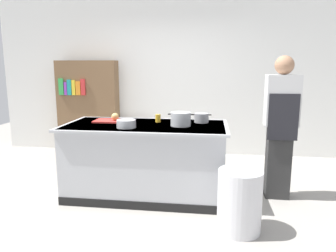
{
  "coord_description": "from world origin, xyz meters",
  "views": [
    {
      "loc": [
        0.78,
        -3.7,
        1.59
      ],
      "look_at": [
        0.25,
        0.2,
        0.85
      ],
      "focal_mm": 33.73,
      "sensor_mm": 36.0,
      "label": 1
    }
  ],
  "objects_px": {
    "stock_pot": "(181,119)",
    "bookshelf": "(88,108)",
    "onion": "(115,117)",
    "juice_cup": "(158,118)",
    "person_chef": "(281,124)",
    "mixing_bowl": "(126,124)",
    "sauce_pan": "(201,118)",
    "trash_bin": "(239,201)"
  },
  "relations": [
    {
      "from": "mixing_bowl",
      "to": "person_chef",
      "type": "height_order",
      "value": "person_chef"
    },
    {
      "from": "onion",
      "to": "juice_cup",
      "type": "relative_size",
      "value": 0.94
    },
    {
      "from": "juice_cup",
      "to": "trash_bin",
      "type": "height_order",
      "value": "juice_cup"
    },
    {
      "from": "trash_bin",
      "to": "mixing_bowl",
      "type": "bearing_deg",
      "value": 157.08
    },
    {
      "from": "onion",
      "to": "mixing_bowl",
      "type": "bearing_deg",
      "value": -55.85
    },
    {
      "from": "stock_pot",
      "to": "trash_bin",
      "type": "xyz_separation_m",
      "value": [
        0.65,
        -0.73,
        -0.67
      ]
    },
    {
      "from": "juice_cup",
      "to": "person_chef",
      "type": "bearing_deg",
      "value": -1.45
    },
    {
      "from": "stock_pot",
      "to": "juice_cup",
      "type": "xyz_separation_m",
      "value": [
        -0.31,
        0.21,
        -0.03
      ]
    },
    {
      "from": "onion",
      "to": "mixing_bowl",
      "type": "height_order",
      "value": "onion"
    },
    {
      "from": "sauce_pan",
      "to": "juice_cup",
      "type": "xyz_separation_m",
      "value": [
        -0.54,
        -0.05,
        -0.01
      ]
    },
    {
      "from": "mixing_bowl",
      "to": "trash_bin",
      "type": "xyz_separation_m",
      "value": [
        1.26,
        -0.53,
        -0.64
      ]
    },
    {
      "from": "sauce_pan",
      "to": "stock_pot",
      "type": "bearing_deg",
      "value": -131.7
    },
    {
      "from": "stock_pot",
      "to": "bookshelf",
      "type": "height_order",
      "value": "bookshelf"
    },
    {
      "from": "juice_cup",
      "to": "trash_bin",
      "type": "bearing_deg",
      "value": -44.59
    },
    {
      "from": "stock_pot",
      "to": "bookshelf",
      "type": "relative_size",
      "value": 0.18
    },
    {
      "from": "sauce_pan",
      "to": "mixing_bowl",
      "type": "distance_m",
      "value": 0.97
    },
    {
      "from": "sauce_pan",
      "to": "bookshelf",
      "type": "bearing_deg",
      "value": 143.48
    },
    {
      "from": "sauce_pan",
      "to": "trash_bin",
      "type": "xyz_separation_m",
      "value": [
        0.41,
        -0.99,
        -0.65
      ]
    },
    {
      "from": "mixing_bowl",
      "to": "bookshelf",
      "type": "bearing_deg",
      "value": 121.99
    },
    {
      "from": "mixing_bowl",
      "to": "bookshelf",
      "type": "distance_m",
      "value": 2.39
    },
    {
      "from": "sauce_pan",
      "to": "mixing_bowl",
      "type": "xyz_separation_m",
      "value": [
        -0.85,
        -0.46,
        -0.01
      ]
    },
    {
      "from": "person_chef",
      "to": "bookshelf",
      "type": "height_order",
      "value": "person_chef"
    },
    {
      "from": "stock_pot",
      "to": "sauce_pan",
      "type": "distance_m",
      "value": 0.36
    },
    {
      "from": "sauce_pan",
      "to": "person_chef",
      "type": "height_order",
      "value": "person_chef"
    },
    {
      "from": "sauce_pan",
      "to": "juice_cup",
      "type": "distance_m",
      "value": 0.55
    },
    {
      "from": "sauce_pan",
      "to": "person_chef",
      "type": "relative_size",
      "value": 0.14
    },
    {
      "from": "onion",
      "to": "juice_cup",
      "type": "bearing_deg",
      "value": 5.73
    },
    {
      "from": "stock_pot",
      "to": "sauce_pan",
      "type": "height_order",
      "value": "stock_pot"
    },
    {
      "from": "person_chef",
      "to": "bookshelf",
      "type": "relative_size",
      "value": 1.01
    },
    {
      "from": "onion",
      "to": "sauce_pan",
      "type": "relative_size",
      "value": 0.38
    },
    {
      "from": "stock_pot",
      "to": "mixing_bowl",
      "type": "height_order",
      "value": "stock_pot"
    },
    {
      "from": "stock_pot",
      "to": "person_chef",
      "type": "relative_size",
      "value": 0.18
    },
    {
      "from": "onion",
      "to": "stock_pot",
      "type": "relative_size",
      "value": 0.31
    },
    {
      "from": "juice_cup",
      "to": "trash_bin",
      "type": "distance_m",
      "value": 1.49
    },
    {
      "from": "mixing_bowl",
      "to": "trash_bin",
      "type": "bearing_deg",
      "value": -22.92
    },
    {
      "from": "mixing_bowl",
      "to": "juice_cup",
      "type": "xyz_separation_m",
      "value": [
        0.3,
        0.41,
        0.0
      ]
    },
    {
      "from": "stock_pot",
      "to": "mixing_bowl",
      "type": "relative_size",
      "value": 1.38
    },
    {
      "from": "mixing_bowl",
      "to": "bookshelf",
      "type": "height_order",
      "value": "bookshelf"
    },
    {
      "from": "stock_pot",
      "to": "trash_bin",
      "type": "relative_size",
      "value": 0.5
    },
    {
      "from": "trash_bin",
      "to": "person_chef",
      "type": "xyz_separation_m",
      "value": [
        0.53,
        0.9,
        0.61
      ]
    },
    {
      "from": "juice_cup",
      "to": "person_chef",
      "type": "relative_size",
      "value": 0.06
    },
    {
      "from": "stock_pot",
      "to": "sauce_pan",
      "type": "xyz_separation_m",
      "value": [
        0.24,
        0.26,
        -0.02
      ]
    }
  ]
}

